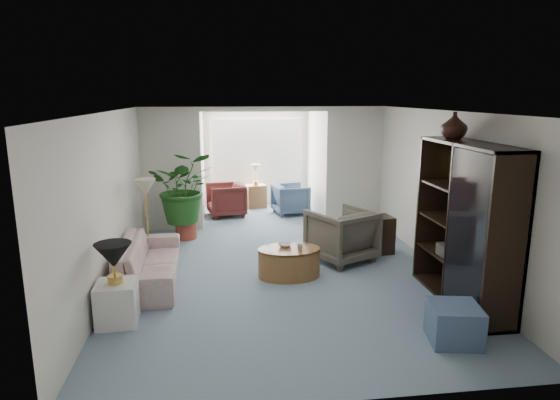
{
  "coord_description": "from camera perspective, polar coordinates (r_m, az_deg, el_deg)",
  "views": [
    {
      "loc": [
        -0.96,
        -6.76,
        2.73
      ],
      "look_at": [
        0.0,
        0.6,
        1.1
      ],
      "focal_mm": 30.8,
      "sensor_mm": 36.0,
      "label": 1
    }
  ],
  "objects": [
    {
      "name": "floor",
      "position": [
        7.36,
        0.61,
        -9.4
      ],
      "size": [
        6.0,
        6.0,
        0.0
      ],
      "primitive_type": "plane",
      "color": "gray",
      "rests_on": "ground"
    },
    {
      "name": "sunroom_floor",
      "position": [
        11.24,
        -2.31,
        -1.68
      ],
      "size": [
        2.6,
        2.6,
        0.0
      ],
      "primitive_type": "plane",
      "color": "gray",
      "rests_on": "ground"
    },
    {
      "name": "back_pier_left",
      "position": [
        9.92,
        -12.81,
        3.5
      ],
      "size": [
        1.2,
        0.12,
        2.5
      ],
      "primitive_type": "cube",
      "color": "silver",
      "rests_on": "ground"
    },
    {
      "name": "back_pier_right",
      "position": [
        10.28,
        8.82,
        3.96
      ],
      "size": [
        1.2,
        0.12,
        2.5
      ],
      "primitive_type": "cube",
      "color": "silver",
      "rests_on": "ground"
    },
    {
      "name": "back_header",
      "position": [
        9.81,
        -1.85,
        10.74
      ],
      "size": [
        2.6,
        0.12,
        0.1
      ],
      "primitive_type": "cube",
      "color": "silver",
      "rests_on": "back_pier_left"
    },
    {
      "name": "window_pane",
      "position": [
        12.06,
        -2.84,
        6.04
      ],
      "size": [
        2.2,
        0.02,
        1.5
      ],
      "primitive_type": "cube",
      "color": "white"
    },
    {
      "name": "window_blinds",
      "position": [
        12.03,
        -2.82,
        6.02
      ],
      "size": [
        2.2,
        0.02,
        1.5
      ],
      "primitive_type": "cube",
      "color": "white"
    },
    {
      "name": "framed_picture",
      "position": [
        7.56,
        19.59,
        3.83
      ],
      "size": [
        0.04,
        0.5,
        0.4
      ],
      "primitive_type": "cube",
      "color": "beige"
    },
    {
      "name": "sofa",
      "position": [
        7.45,
        -15.31,
        -7.04
      ],
      "size": [
        0.89,
        2.14,
        0.62
      ],
      "primitive_type": "imported",
      "rotation": [
        0.0,
        0.0,
        1.6
      ],
      "color": "beige",
      "rests_on": "ground"
    },
    {
      "name": "end_table",
      "position": [
        6.27,
        -18.78,
        -11.54
      ],
      "size": [
        0.49,
        0.49,
        0.52
      ],
      "primitive_type": "cube",
      "rotation": [
        0.0,
        0.0,
        0.03
      ],
      "color": "white",
      "rests_on": "ground"
    },
    {
      "name": "table_lamp",
      "position": [
        6.05,
        -19.18,
        -6.25
      ],
      "size": [
        0.44,
        0.44,
        0.3
      ],
      "primitive_type": "cone",
      "color": "black",
      "rests_on": "end_table"
    },
    {
      "name": "floor_lamp",
      "position": [
        8.15,
        -15.73,
        1.45
      ],
      "size": [
        0.36,
        0.36,
        0.28
      ],
      "primitive_type": "cone",
      "color": "beige",
      "rests_on": "ground"
    },
    {
      "name": "coffee_table",
      "position": [
        7.39,
        1.08,
        -7.43
      ],
      "size": [
        1.21,
        1.21,
        0.45
      ],
      "primitive_type": "cylinder",
      "rotation": [
        0.0,
        0.0,
        -0.33
      ],
      "color": "brown",
      "rests_on": "ground"
    },
    {
      "name": "coffee_bowl",
      "position": [
        7.4,
        0.59,
        -5.36
      ],
      "size": [
        0.27,
        0.27,
        0.05
      ],
      "primitive_type": "imported",
      "rotation": [
        0.0,
        0.0,
        -0.33
      ],
      "color": "silver",
      "rests_on": "coffee_table"
    },
    {
      "name": "coffee_cup",
      "position": [
        7.23,
        2.39,
        -5.64
      ],
      "size": [
        0.12,
        0.12,
        0.09
      ],
      "primitive_type": "imported",
      "rotation": [
        0.0,
        0.0,
        -0.33
      ],
      "color": "#B5B09F",
      "rests_on": "coffee_table"
    },
    {
      "name": "wingback_chair",
      "position": [
        8.12,
        7.33,
        -4.11
      ],
      "size": [
        1.27,
        1.28,
        0.88
      ],
      "primitive_type": "imported",
      "rotation": [
        0.0,
        0.0,
        3.61
      ],
      "color": "#5E564A",
      "rests_on": "ground"
    },
    {
      "name": "side_table_dark",
      "position": [
        8.63,
        11.32,
        -4.04
      ],
      "size": [
        0.59,
        0.5,
        0.65
      ],
      "primitive_type": "cube",
      "rotation": [
        0.0,
        0.0,
        0.12
      ],
      "color": "black",
      "rests_on": "ground"
    },
    {
      "name": "entertainment_cabinet",
      "position": [
        6.74,
        21.13,
        -2.72
      ],
      "size": [
        0.51,
        1.93,
        2.14
      ],
      "primitive_type": "cube",
      "color": "black",
      "rests_on": "ground"
    },
    {
      "name": "cabinet_urn",
      "position": [
        6.98,
        19.98,
        8.32
      ],
      "size": [
        0.35,
        0.35,
        0.37
      ],
      "primitive_type": "imported",
      "color": "black",
      "rests_on": "entertainment_cabinet"
    },
    {
      "name": "ottoman",
      "position": [
        5.91,
        19.98,
        -13.62
      ],
      "size": [
        0.63,
        0.63,
        0.43
      ],
      "primitive_type": "cube",
      "rotation": [
        0.0,
        0.0,
        -0.18
      ],
      "color": "slate",
      "rests_on": "ground"
    },
    {
      "name": "plant_pot",
      "position": [
        9.5,
        -11.09,
        -3.55
      ],
      "size": [
        0.4,
        0.4,
        0.32
      ],
      "primitive_type": "cylinder",
      "color": "#A33E2F",
      "rests_on": "ground"
    },
    {
      "name": "house_plant",
      "position": [
        9.3,
        -11.31,
        1.49
      ],
      "size": [
        1.24,
        1.08,
        1.38
      ],
      "primitive_type": "imported",
      "color": "#21521C",
      "rests_on": "plant_pot"
    },
    {
      "name": "sunroom_chair_blue",
      "position": [
        11.2,
        1.26,
        0.11
      ],
      "size": [
        0.88,
        0.87,
        0.7
      ],
      "primitive_type": "imported",
      "rotation": [
        0.0,
        0.0,
        1.74
      ],
      "color": "slate",
      "rests_on": "ground"
    },
    {
      "name": "sunroom_chair_maroon",
      "position": [
        11.07,
        -6.43,
        0.02
      ],
      "size": [
        0.95,
        0.93,
        0.75
      ],
      "primitive_type": "imported",
      "rotation": [
        0.0,
        0.0,
        -1.4
      ],
      "color": "#571D21",
      "rests_on": "ground"
    },
    {
      "name": "sunroom_table",
      "position": [
        11.86,
        -2.87,
        0.46
      ],
      "size": [
        0.52,
        0.43,
        0.57
      ],
      "primitive_type": "cube",
      "rotation": [
        0.0,
        0.0,
        0.17
      ],
      "color": "brown",
      "rests_on": "ground"
    },
    {
      "name": "shelf_clutter",
      "position": [
        6.58,
        21.48,
        -3.97
      ],
      "size": [
        0.3,
        1.01,
        1.06
      ],
      "color": "#2A2825",
      "rests_on": "entertainment_cabinet"
    }
  ]
}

